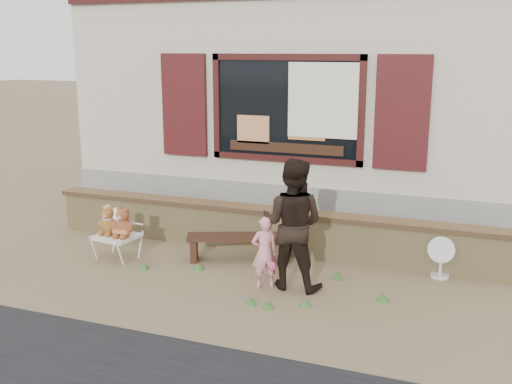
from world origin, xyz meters
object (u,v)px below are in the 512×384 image
at_px(teddy_bear_right, 123,222).
at_px(child, 265,252).
at_px(folding_chair, 117,237).
at_px(teddy_bear_left, 108,220).
at_px(bench, 239,242).
at_px(adult, 293,224).

distance_m(teddy_bear_right, child, 2.24).
relative_size(folding_chair, teddy_bear_right, 1.43).
height_order(teddy_bear_left, child, child).
distance_m(bench, teddy_bear_right, 1.68).
xyz_separation_m(bench, adult, (1.00, -0.66, 0.56)).
height_order(child, adult, adult).
relative_size(teddy_bear_right, child, 0.48).
xyz_separation_m(teddy_bear_left, adult, (2.83, -0.13, 0.27)).
xyz_separation_m(bench, teddy_bear_right, (-1.56, -0.57, 0.30)).
distance_m(teddy_bear_left, teddy_bear_right, 0.28).
relative_size(child, adult, 0.56).
distance_m(teddy_bear_right, adult, 2.57).
relative_size(bench, teddy_bear_left, 3.57).
height_order(teddy_bear_left, teddy_bear_right, teddy_bear_right).
bearing_deg(adult, child, 24.15).
relative_size(folding_chair, adult, 0.38).
height_order(bench, child, child).
bearing_deg(child, adult, 170.77).
distance_m(bench, folding_chair, 1.78).
relative_size(bench, adult, 0.90).
height_order(folding_chair, child, child).
height_order(teddy_bear_right, adult, adult).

